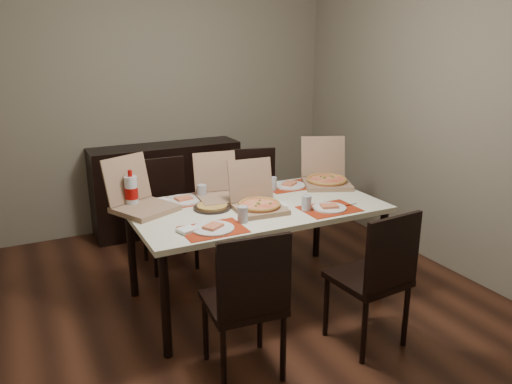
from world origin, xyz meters
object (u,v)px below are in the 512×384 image
chair_far_left (166,208)px  dip_bowl (260,196)px  dining_table (256,214)px  chair_near_right (376,274)px  chair_near_left (247,299)px  chair_far_right (256,195)px  pizza_box_center (258,202)px  sideboard (167,188)px  soda_bottle (131,192)px

chair_far_left → dip_bowl: 0.98m
dining_table → dip_bowl: (0.10, 0.14, 0.08)m
chair_near_right → dip_bowl: bearing=104.8°
chair_near_left → chair_far_right: (0.94, 1.76, 0.00)m
chair_near_left → chair_far_right: same height
chair_far_left → chair_far_right: 0.87m
pizza_box_center → dip_bowl: (0.14, 0.24, -0.04)m
sideboard → soda_bottle: (-0.66, -1.38, 0.42)m
chair_far_right → dip_bowl: bearing=-114.5°
chair_near_left → dip_bowl: (0.58, 0.98, 0.25)m
chair_near_right → pizza_box_center: (-0.42, 0.82, 0.29)m
dining_table → chair_far_right: chair_far_right is taller
chair_far_left → dining_table: bearing=-65.8°
soda_bottle → sideboard: bearing=64.5°
chair_far_right → sideboard: bearing=128.3°
pizza_box_center → dip_bowl: pizza_box_center is taller
pizza_box_center → chair_near_left: bearing=-120.7°
chair_near_right → soda_bottle: (-1.21, 1.26, 0.36)m
chair_near_left → chair_far_left: bearing=88.0°
chair_near_right → chair_far_right: 1.84m
dining_table → chair_near_right: bearing=-67.5°
chair_far_right → chair_near_left: bearing=-118.0°
dip_bowl → soda_bottle: (-0.93, 0.20, 0.10)m
sideboard → pizza_box_center: size_ratio=3.79×
chair_far_left → chair_far_right: size_ratio=1.00×
dining_table → dip_bowl: size_ratio=14.33×
chair_near_right → chair_far_right: bearing=87.6°
dining_table → chair_far_left: (-0.42, 0.92, -0.17)m
chair_near_right → chair_far_left: (-0.80, 1.85, 0.00)m
chair_far_right → pizza_box_center: (-0.50, -1.02, 0.29)m
chair_near_right → chair_far_right: (0.08, 1.84, 0.00)m
soda_bottle → pizza_box_center: bearing=-28.8°
dining_table → chair_far_left: chair_far_left is taller
chair_far_left → chair_near_left: bearing=-92.0°
dining_table → pizza_box_center: pizza_box_center is taller
pizza_box_center → chair_far_right: bearing=64.0°
chair_near_left → dip_bowl: bearing=59.3°
sideboard → dip_bowl: bearing=-80.1°
chair_near_left → chair_far_left: same height
chair_near_right → pizza_box_center: size_ratio=2.35×
dining_table → chair_far_left: 1.03m
chair_far_left → dip_bowl: size_ratio=7.40×
chair_near_right → pizza_box_center: pizza_box_center is taller
chair_near_left → chair_near_right: 0.86m
dining_table → chair_far_right: 1.04m
sideboard → dip_bowl: (0.28, -1.58, 0.32)m
chair_far_right → dip_bowl: size_ratio=7.40×
chair_near_left → chair_far_right: bearing=62.0°
dining_table → chair_near_right: (0.38, -0.92, -0.17)m
sideboard → chair_far_right: size_ratio=1.61×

